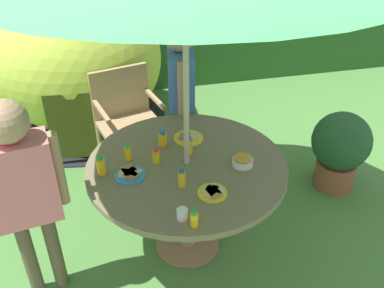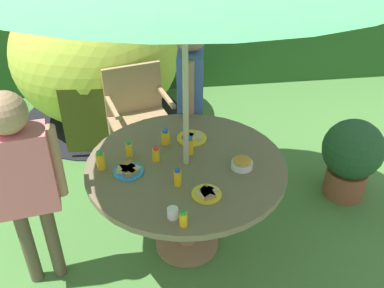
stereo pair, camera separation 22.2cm
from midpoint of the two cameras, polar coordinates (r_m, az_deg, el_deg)
ground_plane at (r=3.34m, az=-2.56°, el=-13.38°), size 10.00×10.00×0.02m
hedge_backdrop at (r=5.53m, az=-9.07°, el=16.43°), size 9.00×0.70×1.70m
garden_table at (r=2.90m, az=-2.88°, el=-4.59°), size 1.34×1.34×0.76m
wooden_chair at (r=3.92m, az=-10.44°, el=4.05°), size 0.63×0.56×0.93m
dome_tent at (r=4.65m, az=-16.48°, el=10.75°), size 1.91×1.91×1.49m
potted_plant at (r=3.81m, az=17.63°, el=-0.48°), size 0.50×0.50×0.72m
child_in_blue_shirt at (r=3.52m, az=-3.31°, el=8.05°), size 0.27×0.48×1.44m
child_in_pink_shirt at (r=2.66m, az=-24.03°, el=-4.68°), size 0.47×0.26×1.43m
snack_bowl at (r=2.80m, az=4.55°, el=-2.25°), size 0.14×0.14×0.07m
plate_back_edge at (r=3.07m, az=-2.52°, el=0.80°), size 0.22×0.22×0.03m
plate_front_edge at (r=2.57m, az=0.32°, el=-6.51°), size 0.18×0.18×0.03m
plate_far_left at (r=2.76m, az=-10.62°, el=-3.97°), size 0.20×0.20×0.03m
juice_bottle_near_left at (r=3.00m, az=-6.06°, el=0.67°), size 0.06×0.06×0.11m
juice_bottle_near_right at (r=2.61m, az=-3.81°, el=-4.67°), size 0.05×0.05×0.12m
juice_bottle_far_right at (r=2.88m, az=-10.74°, el=-1.20°), size 0.05×0.05×0.12m
juice_bottle_center_front at (r=2.83m, az=-7.06°, el=-1.70°), size 0.05×0.05×0.11m
juice_bottle_center_back at (r=2.35m, az=-2.42°, el=-10.07°), size 0.05×0.05×0.11m
juice_bottle_mid_left at (r=2.79m, az=-14.31°, el=-2.88°), size 0.06×0.06×0.13m
juice_bottle_mid_right at (r=2.89m, az=-2.67°, el=-0.32°), size 0.05×0.05×0.13m
cup_near at (r=2.41m, az=-3.98°, el=-9.38°), size 0.06×0.06×0.06m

